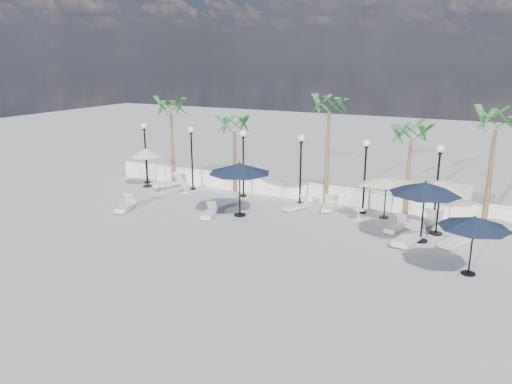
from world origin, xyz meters
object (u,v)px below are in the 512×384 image
at_px(lounger_2, 209,213).
at_px(parasol_cream_sq_a, 387,178).
at_px(lounger_1, 168,183).
at_px(parasol_navy_left, 240,168).
at_px(lounger_6, 456,240).
at_px(lounger_4, 297,206).
at_px(parasol_navy_right, 474,223).
at_px(lounger_5, 423,222).
at_px(lounger_7, 396,227).
at_px(lounger_8, 409,237).
at_px(parasol_cream_small, 146,153).
at_px(parasol_navy_mid, 425,188).
at_px(lounger_3, 328,206).
at_px(lounger_0, 125,206).
at_px(parasol_cream_sq_b, 441,181).

bearing_deg(lounger_2, parasol_cream_sq_a, 8.09).
height_order(lounger_1, parasol_navy_left, parasol_navy_left).
bearing_deg(lounger_6, lounger_2, -151.60).
height_order(lounger_4, parasol_navy_right, parasol_navy_right).
relative_size(lounger_4, lounger_5, 0.87).
xyz_separation_m(lounger_6, lounger_7, (-2.68, 0.76, -0.03)).
bearing_deg(lounger_1, lounger_8, 7.08).
xyz_separation_m(lounger_2, parasol_cream_small, (-6.62, 3.44, 1.91)).
distance_m(lounger_5, parasol_navy_mid, 2.97).
bearing_deg(lounger_7, lounger_3, 169.90).
height_order(lounger_3, lounger_6, lounger_6).
bearing_deg(parasol_navy_right, lounger_0, 178.44).
xyz_separation_m(lounger_8, parasol_navy_mid, (0.42, 0.46, 2.13)).
xyz_separation_m(lounger_4, lounger_5, (6.38, 0.17, 0.03)).
xyz_separation_m(lounger_0, lounger_5, (14.40, 4.29, 0.01)).
distance_m(lounger_5, parasol_cream_sq_b, 2.47).
relative_size(parasol_navy_right, parasol_cream_small, 1.04).
distance_m(lounger_6, lounger_8, 1.95).
bearing_deg(parasol_navy_mid, lounger_6, 5.77).
distance_m(lounger_0, lounger_8, 14.33).
distance_m(lounger_5, parasol_cream_small, 16.61).
distance_m(lounger_2, parasol_cream_sq_b, 11.11).
height_order(lounger_5, lounger_6, lounger_6).
relative_size(parasol_navy_mid, parasol_cream_small, 1.23).
bearing_deg(lounger_8, parasol_cream_sq_b, 75.64).
xyz_separation_m(lounger_1, parasol_cream_sq_a, (13.33, -0.02, 1.83)).
relative_size(lounger_4, parasol_navy_right, 0.66).
bearing_deg(parasol_navy_left, parasol_navy_right, -12.18).
bearing_deg(lounger_0, parasol_navy_left, -2.50).
xyz_separation_m(parasol_navy_mid, parasol_cream_sq_a, (-2.19, 2.60, -0.33)).
relative_size(lounger_0, lounger_7, 1.11).
bearing_deg(lounger_0, parasol_navy_mid, -11.85).
relative_size(lounger_8, parasol_navy_left, 0.71).
bearing_deg(lounger_8, lounger_1, -178.96).
relative_size(lounger_8, parasol_cream_sq_b, 0.42).
xyz_separation_m(lounger_5, parasol_cream_small, (-16.50, 0.18, 1.88)).
relative_size(lounger_7, lounger_8, 0.76).
relative_size(lounger_7, parasol_navy_mid, 0.56).
xyz_separation_m(lounger_6, parasol_navy_left, (-10.25, -0.51, 2.21)).
distance_m(lounger_4, parasol_cream_sq_a, 4.86).
relative_size(lounger_6, parasol_cream_sq_b, 0.37).
relative_size(lounger_2, parasol_cream_small, 0.69).
distance_m(lounger_3, parasol_navy_right, 9.23).
height_order(parasol_navy_left, parasol_cream_sq_b, parasol_navy_left).
xyz_separation_m(lounger_2, parasol_navy_mid, (10.11, 1.24, 2.20)).
height_order(lounger_0, lounger_1, lounger_1).
bearing_deg(parasol_navy_mid, lounger_3, 153.00).
xyz_separation_m(lounger_4, parasol_cream_sq_b, (7.08, -0.56, 2.28)).
relative_size(lounger_8, parasol_cream_sq_a, 0.49).
bearing_deg(lounger_6, parasol_navy_mid, -152.68).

